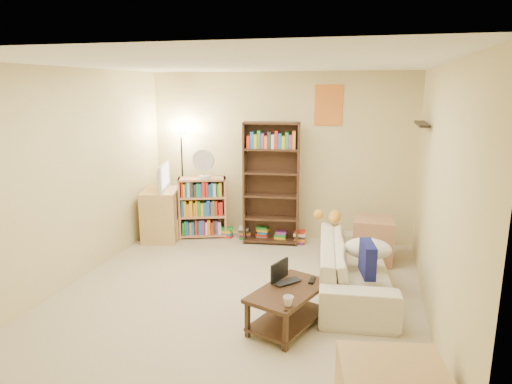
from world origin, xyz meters
TOP-DOWN VIEW (x-y plane):
  - room at (0.00, 0.01)m, footprint 4.50×4.54m
  - sofa at (1.25, 0.52)m, footprint 2.14×1.20m
  - navy_pillow at (1.39, 0.10)m, footprint 0.19×0.40m
  - cream_blanket at (1.38, 0.58)m, footprint 0.53×0.38m
  - tabby_cat at (0.91, 1.25)m, footprint 0.46×0.20m
  - coffee_table at (0.67, -0.46)m, footprint 0.76×0.99m
  - laptop at (0.67, -0.35)m, footprint 0.47×0.47m
  - laptop_screen at (0.55, -0.31)m, footprint 0.11×0.28m
  - mug at (0.73, -0.80)m, footprint 0.13×0.13m
  - tv_remote at (0.86, -0.22)m, footprint 0.06×0.16m
  - tv_stand at (-1.70, 1.68)m, footprint 0.66×0.81m
  - television at (-1.70, 1.68)m, footprint 0.72×0.41m
  - tall_bookshelf at (-0.03, 1.89)m, footprint 0.83×0.37m
  - short_bookshelf at (-1.12, 1.91)m, footprint 0.78×0.52m
  - desk_fan at (-1.07, 1.86)m, footprint 0.33×0.19m
  - floor_lamp at (-1.50, 2.05)m, footprint 0.28×0.28m
  - side_table at (1.44, 1.51)m, footprint 0.52×0.52m
  - book_stacks at (-0.15, 1.95)m, footprint 1.31×0.16m

SIDE VIEW (x-z plane):
  - book_stacks at x=-0.15m, z-range -0.02..0.21m
  - coffee_table at x=0.67m, z-range 0.05..0.44m
  - sofa at x=1.25m, z-range 0.00..0.58m
  - side_table at x=1.44m, z-range 0.00..0.59m
  - tv_stand at x=-1.70m, z-range 0.00..0.76m
  - tv_remote at x=0.86m, z-range 0.39..0.41m
  - laptop at x=0.67m, z-range 0.39..0.41m
  - mug at x=0.73m, z-range 0.39..0.48m
  - short_bookshelf at x=-1.12m, z-range 0.00..0.93m
  - cream_blanket at x=1.38m, z-range 0.38..0.61m
  - laptop_screen at x=0.55m, z-range 0.41..0.60m
  - navy_pillow at x=1.39m, z-range 0.38..0.72m
  - tabby_cat at x=0.91m, z-range 0.58..0.73m
  - tall_bookshelf at x=-0.03m, z-range 0.05..1.85m
  - television at x=-1.70m, z-range 0.76..1.15m
  - desk_fan at x=-1.07m, z-range 0.94..1.38m
  - floor_lamp at x=-1.50m, z-range 0.48..2.11m
  - room at x=0.00m, z-range 0.36..2.88m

